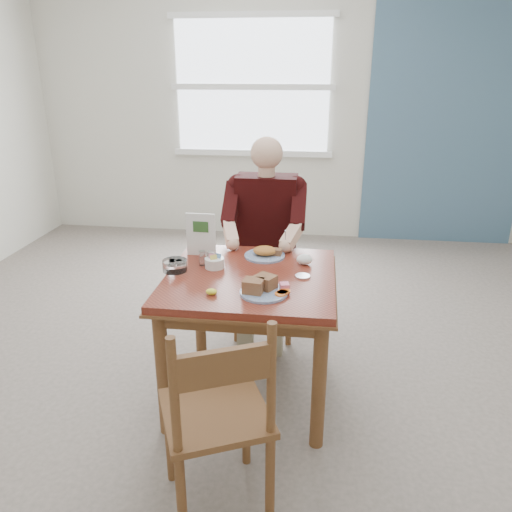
# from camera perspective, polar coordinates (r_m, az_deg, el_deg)

# --- Properties ---
(floor) EXTENTS (6.00, 6.00, 0.00)m
(floor) POSITION_cam_1_polar(r_m,az_deg,el_deg) (3.05, -0.60, -15.24)
(floor) COLOR #5F564D
(floor) RESTS_ON ground
(wall_back) EXTENTS (5.50, 0.00, 5.50)m
(wall_back) POSITION_cam_1_polar(r_m,az_deg,el_deg) (5.47, 3.96, 16.62)
(wall_back) COLOR beige
(wall_back) RESTS_ON ground
(accent_panel) EXTENTS (1.60, 0.02, 2.80)m
(accent_panel) POSITION_cam_1_polar(r_m,az_deg,el_deg) (5.58, 21.21, 15.42)
(accent_panel) COLOR #43647D
(accent_panel) RESTS_ON ground
(lemon_wedge) EXTENTS (0.06, 0.05, 0.03)m
(lemon_wedge) POSITION_cam_1_polar(r_m,az_deg,el_deg) (2.46, -5.11, -4.08)
(lemon_wedge) COLOR yellow
(lemon_wedge) RESTS_ON table
(napkin) EXTENTS (0.10, 0.09, 0.06)m
(napkin) POSITION_cam_1_polar(r_m,az_deg,el_deg) (2.83, 5.56, -0.40)
(napkin) COLOR white
(napkin) RESTS_ON table
(metal_dish) EXTENTS (0.10, 0.10, 0.01)m
(metal_dish) POSITION_cam_1_polar(r_m,az_deg,el_deg) (2.66, 5.34, -2.31)
(metal_dish) COLOR silver
(metal_dish) RESTS_ON table
(window) EXTENTS (1.72, 0.04, 1.42)m
(window) POSITION_cam_1_polar(r_m,az_deg,el_deg) (5.47, -0.43, 18.77)
(window) COLOR white
(window) RESTS_ON wall_back
(table) EXTENTS (0.92, 0.92, 0.75)m
(table) POSITION_cam_1_polar(r_m,az_deg,el_deg) (2.73, -0.65, -4.33)
(table) COLOR maroon
(table) RESTS_ON ground
(chair_far) EXTENTS (0.42, 0.42, 0.95)m
(chair_far) POSITION_cam_1_polar(r_m,az_deg,el_deg) (3.52, 1.20, -1.21)
(chair_far) COLOR brown
(chair_far) RESTS_ON ground
(chair_near) EXTENTS (0.56, 0.56, 0.95)m
(chair_near) POSITION_cam_1_polar(r_m,az_deg,el_deg) (2.11, -4.38, -17.92)
(chair_near) COLOR brown
(chair_near) RESTS_ON ground
(diner) EXTENTS (0.53, 0.56, 1.39)m
(diner) POSITION_cam_1_polar(r_m,az_deg,el_deg) (3.32, 1.07, 3.54)
(diner) COLOR gray
(diner) RESTS_ON chair_far
(near_plate) EXTENTS (0.29, 0.29, 0.08)m
(near_plate) POSITION_cam_1_polar(r_m,az_deg,el_deg) (2.46, 0.76, -3.62)
(near_plate) COLOR white
(near_plate) RESTS_ON table
(far_plate) EXTENTS (0.26, 0.26, 0.06)m
(far_plate) POSITION_cam_1_polar(r_m,az_deg,el_deg) (2.93, 1.10, 0.35)
(far_plate) COLOR white
(far_plate) RESTS_ON table
(caddy) EXTENTS (0.11, 0.11, 0.08)m
(caddy) POSITION_cam_1_polar(r_m,az_deg,el_deg) (2.78, -4.76, -0.77)
(caddy) COLOR white
(caddy) RESTS_ON table
(shakers) EXTENTS (0.09, 0.04, 0.08)m
(shakers) POSITION_cam_1_polar(r_m,az_deg,el_deg) (2.81, -5.70, -0.26)
(shakers) COLOR white
(shakers) RESTS_ON table
(creamer) EXTENTS (0.18, 0.18, 0.06)m
(creamer) POSITION_cam_1_polar(r_m,az_deg,el_deg) (2.76, -9.27, -1.06)
(creamer) COLOR white
(creamer) RESTS_ON table
(menu) EXTENTS (0.17, 0.02, 0.26)m
(menu) POSITION_cam_1_polar(r_m,az_deg,el_deg) (2.94, -6.32, 2.47)
(menu) COLOR white
(menu) RESTS_ON table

